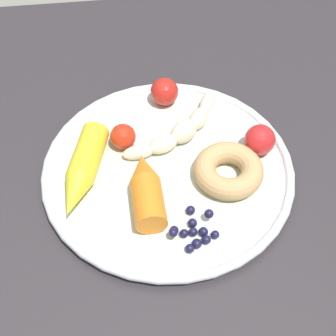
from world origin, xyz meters
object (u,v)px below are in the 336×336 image
object	(u,v)px
carrot_orange	(146,189)
blueberry_pile	(194,230)
tomato_near	(260,140)
donut	(228,170)
tomato_mid	(126,136)
plate	(168,169)
banana	(180,130)
tomato_far	(164,92)
carrot_yellow	(82,170)
dining_table	(132,227)

from	to	relation	value
carrot_orange	blueberry_pile	world-z (taller)	carrot_orange
carrot_orange	tomato_near	xyz separation A→B (m)	(-0.16, -0.06, 0.00)
carrot_orange	tomato_near	world-z (taller)	tomato_near
donut	tomato_mid	xyz separation A→B (m)	(0.13, -0.07, 0.00)
plate	donut	world-z (taller)	donut
banana	tomato_far	bearing A→B (deg)	-79.52
blueberry_pile	tomato_near	bearing A→B (deg)	-131.83
banana	carrot_orange	world-z (taller)	carrot_orange
donut	tomato_far	xyz separation A→B (m)	(0.06, -0.15, 0.01)
blueberry_pile	tomato_near	xyz separation A→B (m)	(-0.11, -0.12, 0.01)
banana	tomato_far	distance (m)	0.07
banana	plate	bearing A→B (deg)	66.51
tomato_near	tomato_far	size ratio (longest dim) A/B	1.02
carrot_yellow	donut	size ratio (longest dim) A/B	1.59
blueberry_pile	tomato_near	distance (m)	0.16
plate	tomato_near	xyz separation A→B (m)	(-0.13, -0.02, 0.02)
donut	banana	bearing A→B (deg)	-57.69
plate	donut	bearing A→B (deg)	161.26
carrot_orange	tomato_mid	xyz separation A→B (m)	(0.02, -0.09, -0.00)
dining_table	carrot_yellow	xyz separation A→B (m)	(0.06, -0.03, 0.10)
dining_table	tomato_far	size ratio (longest dim) A/B	31.02
banana	blueberry_pile	bearing A→B (deg)	87.93
carrot_orange	donut	world-z (taller)	carrot_orange
banana	donut	xyz separation A→B (m)	(-0.05, 0.08, 0.00)
plate	tomato_far	world-z (taller)	tomato_far
carrot_yellow	donut	world-z (taller)	carrot_yellow
blueberry_pile	tomato_mid	size ratio (longest dim) A/B	1.80
carrot_yellow	tomato_far	distance (m)	0.18
dining_table	tomato_far	bearing A→B (deg)	-112.44
carrot_orange	donut	size ratio (longest dim) A/B	1.21
blueberry_pile	plate	bearing A→B (deg)	-80.08
donut	tomato_far	bearing A→B (deg)	-67.15
plate	carrot_yellow	bearing A→B (deg)	2.65
carrot_yellow	carrot_orange	bearing A→B (deg)	152.83
tomato_far	plate	bearing A→B (deg)	85.21
carrot_yellow	tomato_far	bearing A→B (deg)	-132.48
banana	tomato_far	size ratio (longest dim) A/B	3.55
carrot_orange	donut	bearing A→B (deg)	-169.73
dining_table	plate	size ratio (longest dim) A/B	3.82
blueberry_pile	tomato_near	size ratio (longest dim) A/B	1.53
banana	carrot_yellow	world-z (taller)	carrot_yellow
carrot_orange	tomato_far	world-z (taller)	tomato_far
plate	carrot_orange	distance (m)	0.06
tomato_mid	tomato_far	world-z (taller)	tomato_far
dining_table	tomato_near	world-z (taller)	tomato_near
dining_table	carrot_orange	distance (m)	0.11
carrot_yellow	tomato_mid	xyz separation A→B (m)	(-0.06, -0.05, -0.00)
plate	blueberry_pile	size ratio (longest dim) A/B	5.24
dining_table	plate	bearing A→B (deg)	-149.46
blueberry_pile	carrot_yellow	bearing A→B (deg)	-37.61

